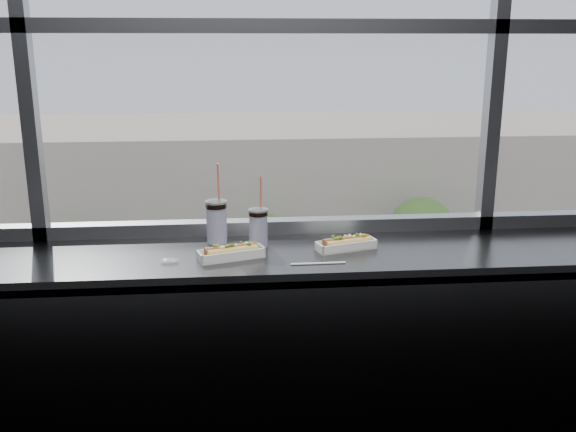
{
  "coord_description": "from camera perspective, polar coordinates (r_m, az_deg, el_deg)",
  "views": [
    {
      "loc": [
        -0.17,
        -1.28,
        1.93
      ],
      "look_at": [
        0.06,
        1.23,
        1.25
      ],
      "focal_mm": 40.0,
      "sensor_mm": 36.0,
      "label": 1
    }
  ],
  "objects": [
    {
      "name": "hotdog_tray_right",
      "position": [
        2.68,
        5.2,
        -2.44
      ],
      "size": [
        0.27,
        0.15,
        0.06
      ],
      "rotation": [
        0.0,
        0.0,
        0.3
      ],
      "color": "white",
      "rests_on": "counter"
    },
    {
      "name": "loose_straw",
      "position": [
        2.5,
        2.72,
        -4.22
      ],
      "size": [
        0.21,
        0.01,
        0.01
      ],
      "primitive_type": "cylinder",
      "rotation": [
        0.0,
        1.57,
        0.01
      ],
      "color": "white",
      "rests_on": "counter"
    },
    {
      "name": "pedestrian_c",
      "position": [
        33.56,
        2.77,
        -5.59
      ],
      "size": [
        0.92,
        0.69,
        2.07
      ],
      "primitive_type": "imported",
      "color": "#66605B",
      "rests_on": "far_sidewalk"
    },
    {
      "name": "car_far_b",
      "position": [
        29.26,
        -2.95,
        -8.56
      ],
      "size": [
        3.7,
        7.11,
        2.27
      ],
      "primitive_type": "imported",
      "rotation": [
        0.0,
        0.0,
        1.7
      ],
      "color": "maroon",
      "rests_on": "street_asphalt"
    },
    {
      "name": "tree_center",
      "position": [
        32.33,
        -2.09,
        -2.44
      ],
      "size": [
        3.01,
        3.01,
        4.7
      ],
      "color": "#47382B",
      "rests_on": "far_sidewalk"
    },
    {
      "name": "car_near_c",
      "position": [
        22.18,
        -4.67,
        -17.06
      ],
      "size": [
        3.26,
        6.7,
        2.16
      ],
      "primitive_type": "imported",
      "rotation": [
        0.0,
        0.0,
        1.66
      ],
      "color": "#9B5431",
      "rests_on": "street_asphalt"
    },
    {
      "name": "wall_back_lower",
      "position": [
        3.11,
        -1.59,
        -11.22
      ],
      "size": [
        6.0,
        0.0,
        6.0
      ],
      "primitive_type": "plane",
      "rotation": [
        1.57,
        0.0,
        0.0
      ],
      "color": "black",
      "rests_on": "ground"
    },
    {
      "name": "tree_left",
      "position": [
        33.51,
        -19.94,
        -3.27
      ],
      "size": [
        2.73,
        2.73,
        4.26
      ],
      "color": "#47382B",
      "rests_on": "far_sidewalk"
    },
    {
      "name": "hotdog_tray_left",
      "position": [
        2.57,
        -5.08,
        -3.21
      ],
      "size": [
        0.28,
        0.16,
        0.07
      ],
      "rotation": [
        0.0,
        0.0,
        0.31
      ],
      "color": "white",
      "rests_on": "counter"
    },
    {
      "name": "wrapper",
      "position": [
        2.55,
        -10.52,
        -3.89
      ],
      "size": [
        0.09,
        0.06,
        0.02
      ],
      "primitive_type": "ellipsoid",
      "color": "silver",
      "rests_on": "counter"
    },
    {
      "name": "car_far_c",
      "position": [
        31.72,
        17.73,
        -7.79
      ],
      "size": [
        2.58,
        5.63,
        1.84
      ],
      "primitive_type": "imported",
      "rotation": [
        0.0,
        0.0,
        1.52
      ],
      "color": "beige",
      "rests_on": "street_asphalt"
    },
    {
      "name": "street_asphalt",
      "position": [
        26.18,
        -4.34,
        -14.46
      ],
      "size": [
        80.0,
        10.0,
        0.06
      ],
      "primitive_type": "cube",
      "color": "black",
      "rests_on": "plaza_ground"
    },
    {
      "name": "pedestrian_d",
      "position": [
        33.83,
        12.45,
        -5.93
      ],
      "size": [
        0.85,
        0.64,
        1.91
      ],
      "primitive_type": "imported",
      "color": "#66605B",
      "rests_on": "far_sidewalk"
    },
    {
      "name": "car_near_d",
      "position": [
        23.87,
        17.97,
        -15.23
      ],
      "size": [
        2.88,
        6.68,
        2.21
      ],
      "primitive_type": "imported",
      "rotation": [
        0.0,
        0.0,
        1.55
      ],
      "color": "#EAEAC6",
      "rests_on": "street_asphalt"
    },
    {
      "name": "plaza_ground",
      "position": [
        48.06,
        -4.86,
        -0.56
      ],
      "size": [
        120.0,
        120.0,
        0.0
      ],
      "primitive_type": "plane",
      "color": "silver",
      "rests_on": "ground"
    },
    {
      "name": "soda_cup_right",
      "position": [
        2.69,
        -2.65,
        -0.88
      ],
      "size": [
        0.08,
        0.08,
        0.31
      ],
      "color": "white",
      "rests_on": "counter"
    },
    {
      "name": "counter",
      "position": [
        2.66,
        -1.29,
        -3.78
      ],
      "size": [
        6.0,
        0.55,
        0.06
      ],
      "primitive_type": "cube",
      "color": "#4F4F50",
      "rests_on": "ground"
    },
    {
      "name": "car_near_b",
      "position": [
        23.06,
        -21.22,
        -16.82
      ],
      "size": [
        3.48,
        6.68,
        2.13
      ],
      "primitive_type": "imported",
      "rotation": [
        0.0,
        0.0,
        1.44
      ],
      "color": "#292828",
      "rests_on": "street_asphalt"
    },
    {
      "name": "tree_right",
      "position": [
        33.59,
        11.76,
        -1.28
      ],
      "size": [
        3.43,
        3.43,
        5.37
      ],
      "color": "#47382B",
      "rests_on": "far_sidewalk"
    },
    {
      "name": "soda_cup_left",
      "position": [
        2.75,
        -6.37,
        -0.32
      ],
      "size": [
        0.1,
        0.1,
        0.35
      ],
      "color": "white",
      "rests_on": "counter"
    },
    {
      "name": "car_far_a",
      "position": [
        30.34,
        -20.26,
        -8.79
      ],
      "size": [
        3.38,
        6.64,
        2.12
      ],
      "primitive_type": "imported",
      "rotation": [
        0.0,
        0.0,
        1.69
      ],
      "color": "black",
      "rests_on": "street_asphalt"
    },
    {
      "name": "far_building",
      "position": [
        41.75,
        -4.9,
        2.7
      ],
      "size": [
        50.0,
        14.0,
        8.0
      ],
      "primitive_type": "cube",
      "color": "#B2A593",
      "rests_on": "plaza_ground"
    },
    {
      "name": "counter_fascia",
      "position": [
        2.65,
        -0.81,
        -16.3
      ],
      "size": [
        6.0,
        0.04,
        1.04
      ],
      "primitive_type": "cube",
      "color": "#4F4F50",
      "rests_on": "ground"
    },
    {
      "name": "far_sidewalk",
      "position": [
        33.38,
        -4.59,
        -7.69
      ],
      "size": [
        80.0,
        6.0,
        0.04
      ],
      "primitive_type": "cube",
      "color": "silver",
      "rests_on": "plaza_ground"
    }
  ]
}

